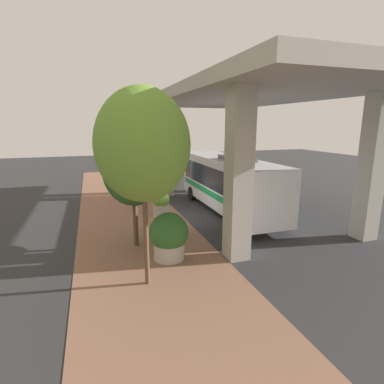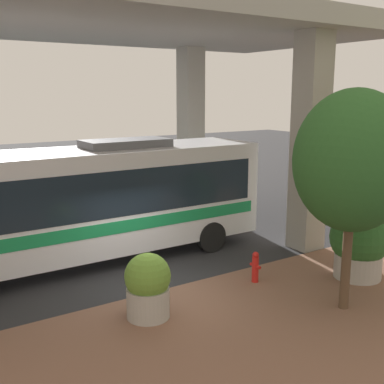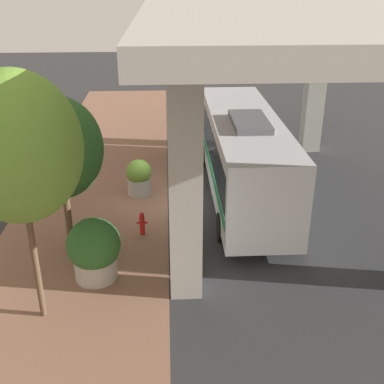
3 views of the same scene
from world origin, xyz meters
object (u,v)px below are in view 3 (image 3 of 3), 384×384
Objects in this scene: planter_middle at (139,177)px; street_tree_near at (60,149)px; fire_hydrant at (142,223)px; street_tree_far at (17,148)px; bus at (244,152)px; planter_front at (94,250)px.

planter_middle is 5.45m from street_tree_near.
street_tree_far reaches higher than fire_hydrant.
street_tree_far is at bearing -92.15° from street_tree_near.
bus is at bearing 29.54° from street_tree_near.
planter_front is 3.37m from street_tree_near.
planter_middle is at bearing 80.20° from planter_front.
planter_front is 4.41m from street_tree_far.
planter_front is (-5.31, -5.52, -0.99)m from bus.
fire_hydrant is at bearing -144.05° from bus.
planter_middle is (1.04, 6.05, -0.23)m from planter_front.
fire_hydrant is 0.17× the size of street_tree_near.
street_tree_far reaches higher than planter_front.
fire_hydrant is (-4.01, -2.91, -1.55)m from bus.
fire_hydrant is at bearing 63.61° from planter_front.
bus is 10.17m from street_tree_far.
planter_middle is 0.23× the size of street_tree_far.
planter_middle is at bearing 94.24° from fire_hydrant.
bus is at bearing 47.91° from street_tree_far.
bus is 1.56× the size of street_tree_far.
bus reaches higher than planter_middle.
street_tree_far reaches higher than bus.
planter_front is at bearing -99.80° from planter_middle.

